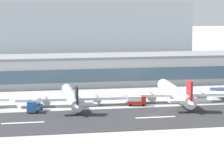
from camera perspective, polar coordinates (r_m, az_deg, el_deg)
The scene contains 10 objects.
ground_plane at distance 170.61m, azimuth 3.93°, elevation -3.59°, with size 1400.00×1400.00×0.00m, color #A8A8A3.
runway_strip at distance 167.89m, azimuth 4.19°, elevation -3.76°, with size 800.00×32.68×0.08m, color #2D2D30.
runway_centreline_dash_3 at distance 161.74m, azimuth -8.92°, elevation -4.25°, with size 12.00×1.20×0.01m, color white.
runway_centreline_dash_4 at distance 168.03m, azimuth 4.37°, elevation -3.74°, with size 12.00×1.20×0.01m, color white.
terminal_building at distance 238.08m, azimuth -1.31°, elevation 1.06°, with size 141.67×24.28×12.18m.
distant_hotel_block at distance 359.22m, azimuth -4.05°, elevation 5.01°, with size 147.28×34.30×34.63m, color #A8B2BC.
airliner_black_tail_gate_1 at distance 185.98m, azimuth -4.04°, elevation -1.80°, with size 36.88×41.85×8.73m.
airliner_red_tail_gate_2 at distance 193.15m, azimuth 6.48°, elevation -1.37°, with size 38.73×47.23×9.87m.
service_fuel_truck_1 at distance 177.98m, azimuth -7.73°, elevation -2.51°, with size 5.55×8.86×3.95m.
service_box_truck_2 at distance 186.62m, azimuth 2.49°, elevation -2.06°, with size 6.34×3.58×3.25m.
Camera 1 is at (-45.62, -161.11, 32.72)m, focal length 91.34 mm.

